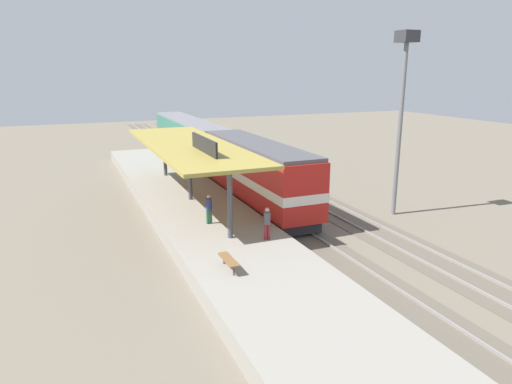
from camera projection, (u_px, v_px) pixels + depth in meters
ground_plane at (279, 202)px, 33.95m from camera, size 120.00×120.00×0.00m
track_near at (254, 204)px, 33.20m from camera, size 3.20×110.00×0.16m
track_far at (310, 198)px, 34.91m from camera, size 3.20×110.00×0.16m
platform at (191, 206)px, 31.38m from camera, size 6.00×44.00×0.90m
station_canopy at (189, 146)px, 30.25m from camera, size 5.20×18.00×4.70m
platform_bench at (229, 260)px, 20.17m from camera, size 0.44×1.70×0.50m
locomotive at (257, 173)px, 32.08m from camera, size 2.93×14.43×4.44m
passenger_carriage_single at (190, 140)px, 48.16m from camera, size 2.90×20.00×4.24m
light_mast at (403, 86)px, 28.88m from camera, size 1.10×1.10×11.70m
person_waiting at (209, 207)px, 26.09m from camera, size 0.34×0.34×1.71m
person_walking at (267, 222)px, 23.63m from camera, size 0.34×0.34×1.71m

